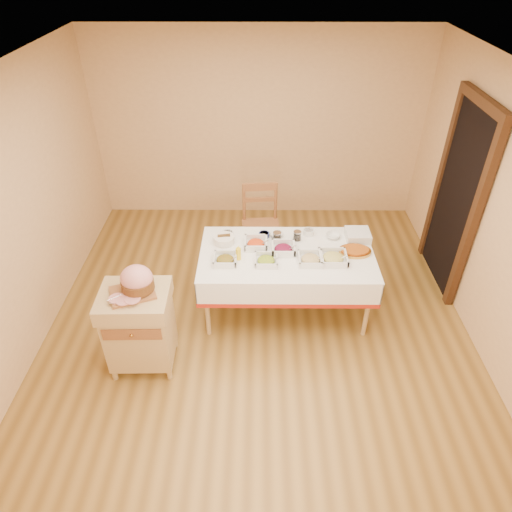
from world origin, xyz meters
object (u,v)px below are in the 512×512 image
at_px(brass_platter, 355,251).
at_px(preserve_jar_right, 297,236).
at_px(butcher_cart, 139,325).
at_px(plate_stack, 358,235).
at_px(dining_chair, 261,225).
at_px(mustard_bottle, 238,253).
at_px(dining_table, 286,265).
at_px(ham_on_board, 136,282).
at_px(bread_basket, 224,239).
at_px(preserve_jar_left, 277,237).

bearing_deg(brass_platter, preserve_jar_right, 158.30).
relative_size(butcher_cart, plate_stack, 3.44).
relative_size(dining_chair, mustard_bottle, 6.15).
relative_size(dining_table, preserve_jar_right, 16.84).
height_order(dining_chair, ham_on_board, ham_on_board).
xyz_separation_m(dining_table, plate_stack, (0.78, 0.27, 0.21)).
bearing_deg(plate_stack, bread_basket, -176.62).
relative_size(preserve_jar_left, bread_basket, 0.51).
xyz_separation_m(butcher_cart, plate_stack, (2.19, 1.08, 0.30)).
bearing_deg(dining_table, mustard_bottle, -167.49).
relative_size(preserve_jar_left, plate_stack, 0.44).
xyz_separation_m(butcher_cart, dining_chair, (1.14, 1.74, 0.02)).
xyz_separation_m(dining_chair, ham_on_board, (-1.10, -1.71, 0.48)).
height_order(mustard_bottle, brass_platter, mustard_bottle).
bearing_deg(plate_stack, brass_platter, -105.69).
height_order(preserve_jar_left, plate_stack, preserve_jar_left).
bearing_deg(dining_table, preserve_jar_left, 113.64).
distance_m(butcher_cart, preserve_jar_left, 1.70).
bearing_deg(butcher_cart, dining_chair, 56.80).
relative_size(butcher_cart, preserve_jar_left, 7.81).
bearing_deg(butcher_cart, preserve_jar_right, 34.65).
bearing_deg(preserve_jar_left, dining_chair, 103.54).
height_order(butcher_cart, dining_chair, dining_chair).
height_order(plate_stack, brass_platter, plate_stack).
distance_m(ham_on_board, bread_basket, 1.21).
distance_m(ham_on_board, brass_platter, 2.24).
distance_m(butcher_cart, ham_on_board, 0.50).
xyz_separation_m(dining_chair, plate_stack, (1.05, -0.66, 0.28)).
relative_size(plate_stack, brass_platter, 0.74).
relative_size(mustard_bottle, bread_basket, 0.74).
distance_m(preserve_jar_left, plate_stack, 0.88).
height_order(preserve_jar_right, mustard_bottle, mustard_bottle).
bearing_deg(bread_basket, dining_chair, 61.92).
bearing_deg(dining_table, brass_platter, 1.18).
xyz_separation_m(butcher_cart, ham_on_board, (0.04, 0.03, 0.50)).
bearing_deg(preserve_jar_right, dining_table, -116.23).
bearing_deg(brass_platter, preserve_jar_left, 165.65).
bearing_deg(ham_on_board, dining_table, 29.62).
bearing_deg(dining_table, butcher_cart, -150.10).
bearing_deg(preserve_jar_left, dining_table, -66.36).
xyz_separation_m(bread_basket, brass_platter, (1.38, -0.17, -0.02)).
height_order(dining_table, brass_platter, brass_platter).
bearing_deg(preserve_jar_right, bread_basket, -175.59).
height_order(dining_chair, preserve_jar_right, dining_chair).
distance_m(dining_table, preserve_jar_left, 0.32).
xyz_separation_m(dining_chair, preserve_jar_right, (0.39, -0.69, 0.28)).
xyz_separation_m(preserve_jar_left, plate_stack, (0.88, 0.05, -0.00)).
height_order(bread_basket, brass_platter, bread_basket).
relative_size(preserve_jar_right, plate_stack, 0.42).
relative_size(butcher_cart, bread_basket, 3.96).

